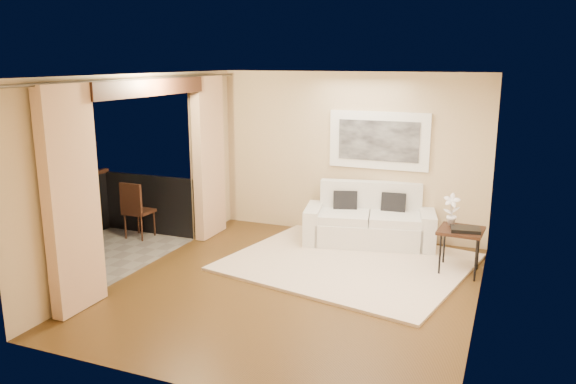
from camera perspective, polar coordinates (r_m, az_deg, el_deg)
The scene contains 18 objects.
floor at distance 7.41m, azimuth 0.60°, elevation -9.60°, with size 5.00×5.00×0.00m, color #523818.
room_shell at distance 7.86m, azimuth -14.19°, elevation 10.27°, with size 5.00×6.40×5.00m.
balcony at distance 9.02m, azimuth -19.42°, elevation -4.94°, with size 1.81×2.60×1.17m.
curtains at distance 8.00m, azimuth -13.59°, elevation 1.78°, with size 0.16×4.80×2.64m.
artwork at distance 9.13m, azimuth 9.20°, elevation 5.18°, with size 1.62×0.07×0.92m.
rug at distance 8.25m, azimuth 6.15°, elevation -7.08°, with size 3.18×2.77×0.04m, color beige.
sofa at distance 9.04m, azimuth 8.27°, elevation -3.15°, with size 2.15×1.26×0.97m.
side_table at distance 8.03m, azimuth 17.15°, elevation -4.02°, with size 0.62×0.62×0.63m.
tray at distance 7.92m, azimuth 17.58°, elevation -3.65°, with size 0.38×0.28×0.05m, color black.
orchid at distance 8.11m, azimuth 16.27°, elevation -1.71°, with size 0.24×0.16×0.45m, color white.
bistro_table at distance 8.84m, azimuth -21.78°, elevation -1.92°, with size 0.71×0.71×0.79m.
balcony_chair_far at distance 9.48m, azimuth -15.29°, elevation -1.42°, with size 0.42×0.43×0.95m.
balcony_chair_near at distance 7.86m, azimuth -20.45°, elevation -4.66°, with size 0.43×0.44×0.99m.
ice_bucket at distance 8.97m, azimuth -22.24°, elevation -0.57°, with size 0.18×0.18×0.20m, color silver.
candle at distance 8.84m, azimuth -20.79°, elevation -1.06°, with size 0.06×0.06×0.07m, color red.
vase at distance 8.66m, azimuth -22.61°, elevation -1.13°, with size 0.04×0.04×0.18m, color silver.
glass_a at distance 8.66m, azimuth -21.52°, elevation -1.23°, with size 0.06×0.06×0.12m, color white.
glass_b at distance 8.72m, azimuth -20.78°, elevation -1.08°, with size 0.06×0.06×0.12m, color white.
Camera 1 is at (2.50, -6.35, 2.88)m, focal length 35.00 mm.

